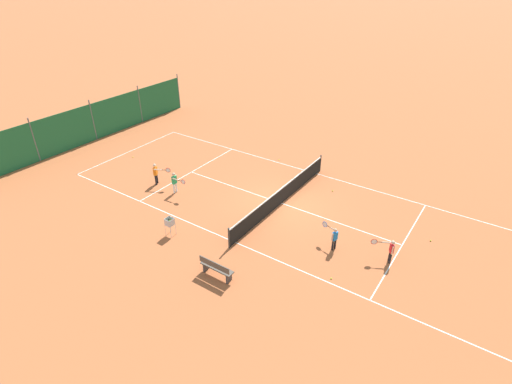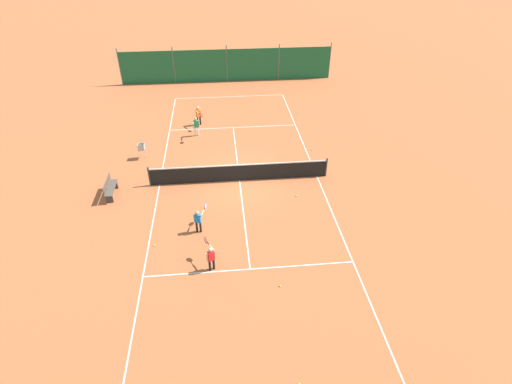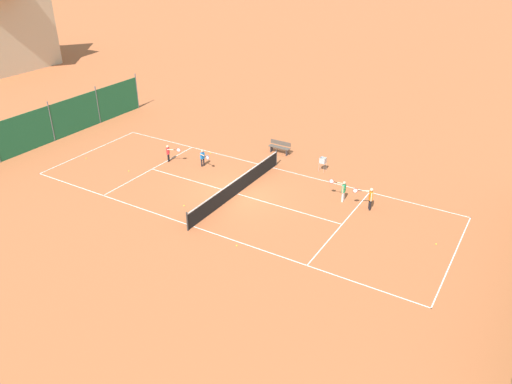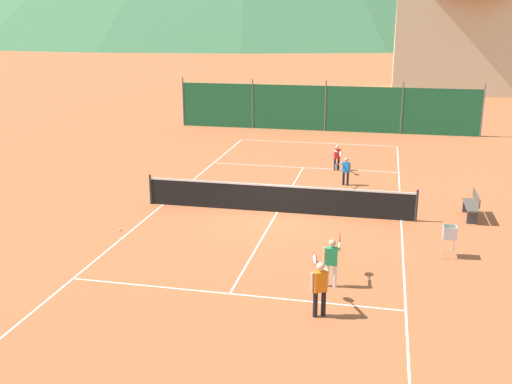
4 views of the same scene
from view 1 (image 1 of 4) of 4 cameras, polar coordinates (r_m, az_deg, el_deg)
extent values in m
plane|color=#B25B33|center=(21.27, 3.65, -1.62)|extent=(600.00, 600.00, 0.00)
cube|color=white|center=(28.42, -17.47, 5.61)|extent=(8.25, 0.05, 0.01)
cube|color=white|center=(24.44, 8.61, 2.62)|extent=(0.05, 23.85, 0.01)
cube|color=white|center=(18.46, -2.97, -7.19)|extent=(0.05, 23.85, 0.01)
cube|color=white|center=(19.44, 20.16, -7.13)|extent=(8.20, 0.05, 0.01)
cube|color=white|center=(24.66, -9.21, 2.83)|extent=(8.20, 0.05, 0.01)
cube|color=white|center=(21.26, 3.65, -1.61)|extent=(0.05, 12.80, 0.01)
cylinder|color=#2D2D2D|center=(24.57, 9.18, 4.11)|extent=(0.08, 0.08, 1.06)
cylinder|color=#2D2D2D|center=(17.86, -3.89, -6.57)|extent=(0.08, 0.08, 1.06)
cube|color=black|center=(21.03, 3.69, -0.56)|extent=(9.10, 0.02, 0.91)
cube|color=white|center=(20.79, 3.73, 0.56)|extent=(9.10, 0.04, 0.06)
cube|color=#1E6038|center=(30.72, -22.22, 9.22)|extent=(17.20, 0.04, 2.60)
cylinder|color=#59595E|center=(35.83, -11.01, 13.96)|extent=(0.08, 0.08, 2.90)
cylinder|color=#59595E|center=(33.08, -16.25, 11.95)|extent=(0.08, 0.08, 2.90)
cylinder|color=#59595E|center=(30.67, -22.28, 9.48)|extent=(0.08, 0.08, 2.90)
cylinder|color=#59595E|center=(28.72, -29.12, 6.51)|extent=(0.08, 0.08, 2.90)
cylinder|color=black|center=(18.08, 18.63, -8.94)|extent=(0.09, 0.09, 0.52)
cylinder|color=black|center=(18.21, 18.54, -8.61)|extent=(0.09, 0.09, 0.52)
cube|color=red|center=(17.86, 18.83, -7.62)|extent=(0.29, 0.24, 0.41)
sphere|color=beige|center=(17.68, 18.99, -6.83)|extent=(0.16, 0.16, 0.16)
cylinder|color=beige|center=(17.74, 18.92, -7.93)|extent=(0.06, 0.06, 0.41)
cylinder|color=beige|center=(17.85, 18.19, -6.88)|extent=(0.24, 0.39, 0.06)
cylinder|color=black|center=(17.79, 17.25, -6.84)|extent=(0.11, 0.18, 0.03)
torus|color=red|center=(17.74, 16.51, -6.82)|extent=(0.15, 0.26, 0.28)
cylinder|color=silver|center=(17.74, 16.51, -6.82)|extent=(0.12, 0.22, 0.25)
cylinder|color=black|center=(18.17, 10.89, -7.46)|extent=(0.09, 0.09, 0.52)
cylinder|color=black|center=(18.28, 11.23, -7.24)|extent=(0.09, 0.09, 0.52)
cube|color=blue|center=(17.95, 11.21, -6.18)|extent=(0.28, 0.20, 0.40)
sphere|color=tan|center=(17.77, 11.30, -5.39)|extent=(0.16, 0.16, 0.16)
cylinder|color=tan|center=(17.85, 10.88, -6.39)|extent=(0.06, 0.06, 0.40)
cylinder|color=tan|center=(18.06, 11.09, -5.29)|extent=(0.16, 0.41, 0.06)
cylinder|color=black|center=(18.20, 10.37, -4.89)|extent=(0.08, 0.19, 0.03)
torus|color=#1E4CB2|center=(18.32, 9.82, -4.58)|extent=(0.10, 0.28, 0.28)
cylinder|color=silver|center=(18.32, 9.82, -4.58)|extent=(0.07, 0.24, 0.25)
cylinder|color=white|center=(22.58, -11.32, 0.69)|extent=(0.10, 0.10, 0.57)
cylinder|color=white|center=(22.46, -11.63, 0.49)|extent=(0.10, 0.10, 0.57)
cube|color=#239E5B|center=(22.27, -11.61, 1.73)|extent=(0.29, 0.17, 0.44)
sphere|color=tan|center=(22.12, -11.69, 2.49)|extent=(0.18, 0.18, 0.18)
cylinder|color=tan|center=(22.39, -11.31, 1.91)|extent=(0.06, 0.06, 0.44)
cylinder|color=tan|center=(21.94, -11.51, 1.80)|extent=(0.09, 0.45, 0.06)
cylinder|color=black|center=(21.75, -10.86, 1.60)|extent=(0.04, 0.21, 0.03)
torus|color=red|center=(21.60, -10.37, 1.44)|extent=(0.04, 0.28, 0.28)
cylinder|color=silver|center=(21.60, -10.37, 1.44)|extent=(0.02, 0.25, 0.25)
cylinder|color=black|center=(23.70, -13.96, 1.90)|extent=(0.11, 0.11, 0.60)
cylinder|color=black|center=(23.54, -14.11, 1.68)|extent=(0.11, 0.11, 0.60)
cube|color=orange|center=(23.38, -14.19, 2.94)|extent=(0.33, 0.28, 0.47)
sphere|color=beige|center=(23.22, -14.30, 3.71)|extent=(0.18, 0.18, 0.18)
cylinder|color=beige|center=(23.53, -14.05, 3.14)|extent=(0.07, 0.07, 0.47)
cylinder|color=beige|center=(23.06, -13.85, 3.11)|extent=(0.28, 0.44, 0.07)
cylinder|color=black|center=(22.95, -13.04, 3.08)|extent=(0.13, 0.20, 0.03)
torus|color=red|center=(22.88, -12.46, 3.06)|extent=(0.15, 0.26, 0.28)
cylinder|color=silver|center=(22.88, -12.46, 3.06)|extent=(0.12, 0.22, 0.25)
sphere|color=#CCE033|center=(25.88, 3.31, 4.64)|extent=(0.07, 0.07, 0.07)
sphere|color=#CCE033|center=(20.16, 23.68, -6.38)|extent=(0.07, 0.07, 0.07)
sphere|color=#CCE033|center=(16.84, 10.69, -12.03)|extent=(0.07, 0.07, 0.07)
sphere|color=#CCE033|center=(27.39, -17.17, 4.79)|extent=(0.07, 0.07, 0.07)
sphere|color=#CCE033|center=(22.70, 10.89, 0.17)|extent=(0.07, 0.07, 0.07)
cylinder|color=#B7B7BC|center=(19.39, -12.11, -4.85)|extent=(0.02, 0.02, 0.55)
cylinder|color=#B7B7BC|center=(19.21, -12.82, -5.33)|extent=(0.02, 0.02, 0.55)
cylinder|color=#B7B7BC|center=(19.18, -11.39, -5.20)|extent=(0.02, 0.02, 0.55)
cylinder|color=#B7B7BC|center=(19.00, -12.10, -5.68)|extent=(0.02, 0.02, 0.55)
cube|color=#B7B7BC|center=(19.03, -12.19, -4.57)|extent=(0.34, 0.34, 0.02)
cube|color=#B7B7BC|center=(19.05, -12.61, -4.00)|extent=(0.34, 0.02, 0.34)
cube|color=#B7B7BC|center=(18.84, -11.88, -4.34)|extent=(0.34, 0.02, 0.34)
cube|color=#B7B7BC|center=(19.04, -11.89, -3.93)|extent=(0.02, 0.34, 0.34)
cube|color=#B7B7BC|center=(18.85, -12.61, -4.40)|extent=(0.02, 0.34, 0.34)
sphere|color=#CCE033|center=(19.02, -12.52, -4.49)|extent=(0.07, 0.07, 0.07)
sphere|color=#CCE033|center=(19.05, -11.91, -4.35)|extent=(0.07, 0.07, 0.07)
sphere|color=#CCE033|center=(19.07, -12.48, -4.39)|extent=(0.07, 0.07, 0.07)
sphere|color=#CCE033|center=(19.02, -11.84, -4.40)|extent=(0.07, 0.07, 0.07)
sphere|color=#CCE033|center=(19.07, -12.38, -4.37)|extent=(0.07, 0.07, 0.07)
sphere|color=#CCE033|center=(19.00, -12.11, -4.47)|extent=(0.07, 0.07, 0.07)
sphere|color=#CCE033|center=(19.05, -12.01, -4.16)|extent=(0.07, 0.07, 0.07)
sphere|color=#CCE033|center=(19.01, -12.47, -4.30)|extent=(0.07, 0.07, 0.07)
sphere|color=#CCE033|center=(19.04, -12.14, -4.20)|extent=(0.07, 0.07, 0.07)
sphere|color=#CCE033|center=(18.93, -12.40, -4.45)|extent=(0.07, 0.07, 0.07)
sphere|color=#CCE033|center=(18.98, -12.23, -4.33)|extent=(0.07, 0.07, 0.07)
sphere|color=#CCE033|center=(19.13, -12.27, -4.04)|extent=(0.07, 0.07, 0.07)
sphere|color=#CCE033|center=(19.03, -12.15, -4.01)|extent=(0.07, 0.07, 0.07)
sphere|color=#CCE033|center=(18.85, -12.21, -4.39)|extent=(0.07, 0.07, 0.07)
sphere|color=#CCE033|center=(18.89, -12.33, -4.32)|extent=(0.07, 0.07, 0.07)
sphere|color=#CCE033|center=(18.91, -12.36, -4.28)|extent=(0.07, 0.07, 0.07)
sphere|color=#CCE033|center=(19.04, -12.15, -3.99)|extent=(0.07, 0.07, 0.07)
sphere|color=#CCE033|center=(18.96, -12.77, -4.23)|extent=(0.07, 0.07, 0.07)
cube|color=#51473D|center=(16.50, -5.60, -10.69)|extent=(0.36, 1.50, 0.05)
cube|color=#51473D|center=(16.24, -6.00, -10.30)|extent=(0.04, 1.50, 0.28)
cube|color=#333338|center=(16.95, -7.16, -10.47)|extent=(0.32, 0.06, 0.44)
cube|color=#333338|center=(16.36, -3.89, -12.07)|extent=(0.32, 0.06, 0.44)
camera|label=2|loc=(17.03, 67.10, 12.84)|focal=28.00mm
camera|label=3|loc=(43.16, 2.58, 33.26)|focal=35.00mm
camera|label=4|loc=(30.97, -33.26, 16.65)|focal=42.00mm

